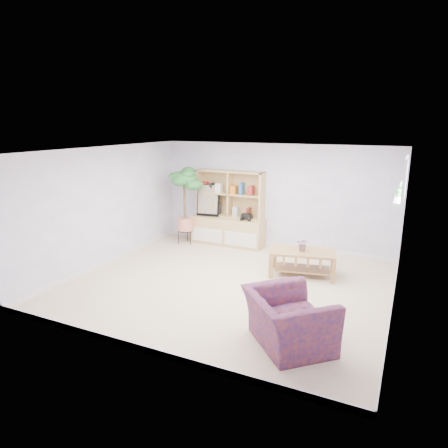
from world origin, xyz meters
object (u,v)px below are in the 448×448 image
at_px(storage_unit, 228,208).
at_px(floor_tree, 185,206).
at_px(coffee_table, 302,263).
at_px(armchair, 288,316).

relative_size(storage_unit, floor_tree, 0.96).
distance_m(coffee_table, armchair, 2.56).
bearing_deg(floor_tree, armchair, -43.33).
relative_size(coffee_table, floor_tree, 0.66).
distance_m(floor_tree, armchair, 4.91).
relative_size(coffee_table, armchair, 1.10).
height_order(storage_unit, armchair, storage_unit).
distance_m(storage_unit, coffee_table, 2.55).
bearing_deg(coffee_table, floor_tree, 153.53).
bearing_deg(coffee_table, storage_unit, 138.51).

